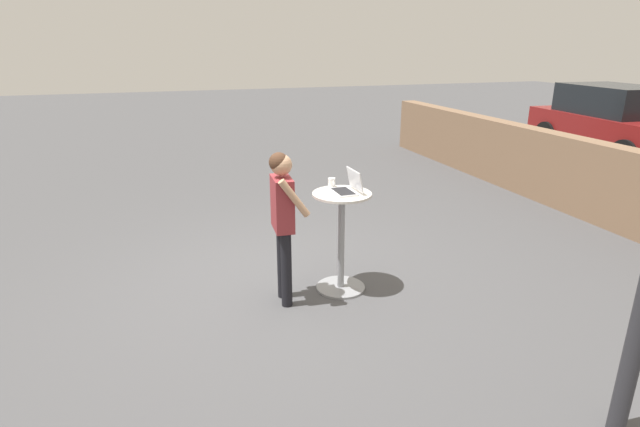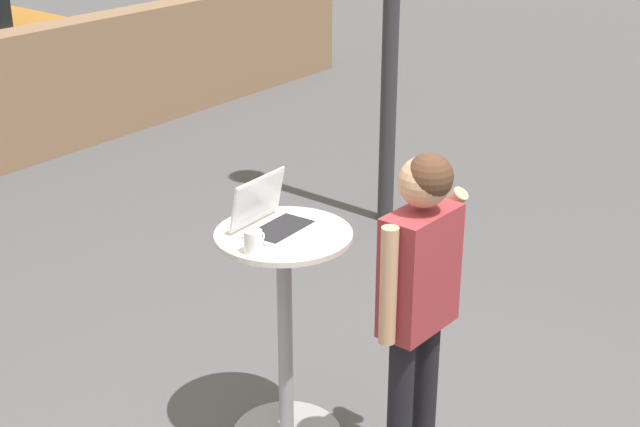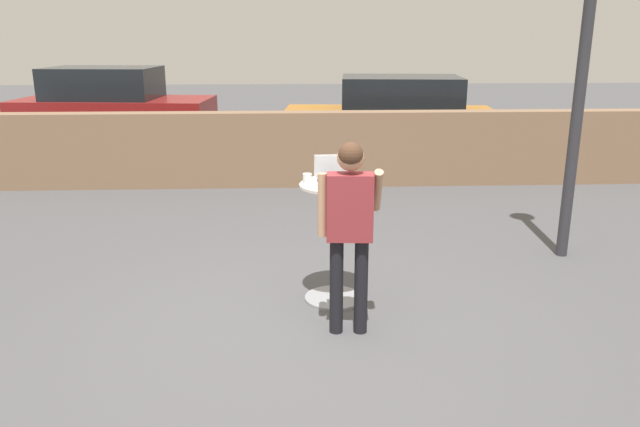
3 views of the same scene
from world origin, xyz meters
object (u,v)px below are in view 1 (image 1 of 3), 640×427
object	(u,v)px
parked_car_further_down	(615,122)
laptop	(348,187)
cafe_table	(341,237)
standing_person	(283,212)
coffee_mug	(332,183)

from	to	relation	value
parked_car_further_down	laptop	bearing A→B (deg)	-63.04
cafe_table	standing_person	bearing A→B (deg)	-83.53
laptop	standing_person	world-z (taller)	standing_person
cafe_table	laptop	xyz separation A→B (m)	(-0.00, 0.06, 0.54)
coffee_mug	parked_car_further_down	world-z (taller)	parked_car_further_down
cafe_table	laptop	bearing A→B (deg)	91.07
cafe_table	standing_person	world-z (taller)	standing_person
parked_car_further_down	cafe_table	bearing A→B (deg)	-63.21
laptop	coffee_mug	bearing A→B (deg)	-158.93
standing_person	parked_car_further_down	bearing A→B (deg)	115.47
laptop	standing_person	bearing A→B (deg)	-84.01
coffee_mug	parked_car_further_down	size ratio (longest dim) A/B	0.03
coffee_mug	standing_person	xyz separation A→B (m)	(0.31, -0.62, -0.16)
laptop	parked_car_further_down	xyz separation A→B (m)	(-4.18, 8.22, -0.31)
cafe_table	standing_person	xyz separation A→B (m)	(0.07, -0.65, 0.38)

